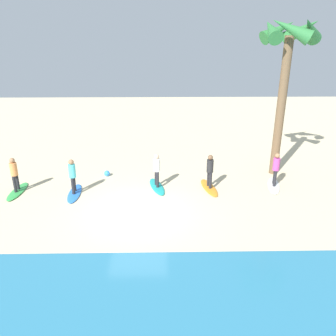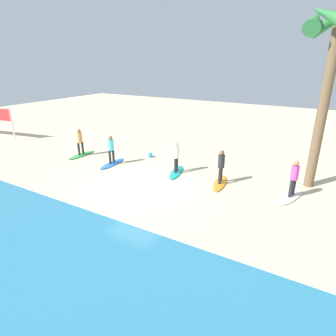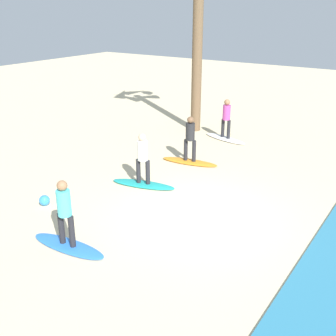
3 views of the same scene
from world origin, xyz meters
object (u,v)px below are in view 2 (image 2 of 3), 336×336
surfboard_teal (176,172)px  surfboard_blue (112,164)px  surfboard_white (291,197)px  surfboard_orange (220,183)px  surfer_white (294,176)px  surfer_green (80,140)px  surfboard_green (81,155)px  palm_tree (336,43)px  surfer_teal (176,155)px  surfer_blue (111,147)px  surfer_orange (221,164)px  beach_ball (150,155)px

surfboard_teal → surfboard_blue: size_ratio=1.00×
surfboard_white → surfboard_orange: 3.24m
surfer_white → surfer_green: 12.44m
surfboard_teal → surfboard_blue: 3.93m
surfboard_green → palm_tree: palm_tree is taller
surfer_teal → surfer_blue: bearing=10.2°
surfboard_orange → surfer_orange: bearing=-9.6°
surfboard_blue → palm_tree: bearing=100.0°
surfboard_white → surfer_teal: size_ratio=1.28×
palm_tree → beach_ball: bearing=1.8°
surfer_white → surfboard_orange: size_ratio=0.78×
surfer_white → surfboard_orange: bearing=3.3°
surfboard_white → palm_tree: 6.58m
surfboard_white → surfboard_green: (12.43, 0.43, 0.00)m
surfboard_orange → surfboard_blue: 6.44m
surfboard_blue → surfboard_green: size_ratio=1.00×
surfer_green → beach_ball: (-3.96, -1.94, -0.88)m
surfboard_white → palm_tree: bearing=177.9°
surfer_white → surfboard_orange: (3.24, 0.18, -0.99)m
surfboard_orange → surfboard_white: bearing=83.7°
surfboard_blue → beach_ball: bearing=148.0°
surfer_white → beach_ball: bearing=-10.1°
surfboard_white → surfer_blue: size_ratio=1.28×
surfer_teal → surfboard_green: 6.73m
surfboard_white → surfboard_blue: size_ratio=1.00×
surfboard_blue → surfboard_green: (2.77, -0.27, 0.00)m
surfboard_orange → surfer_white: bearing=83.7°
surfer_orange → palm_tree: palm_tree is taller
surfer_blue → beach_ball: (-1.19, -2.21, -0.88)m
surfboard_orange → surfer_blue: surfer_blue is taller
surfer_white → surfer_blue: size_ratio=1.00×
surfer_orange → surfboard_orange: bearing=-90.0°
surfboard_white → surfboard_teal: same height
surfboard_orange → beach_ball: size_ratio=6.88×
surfer_white → surfboard_blue: bearing=4.2°
surfboard_white → surfer_green: 12.48m
surfboard_white → surfboard_teal: bearing=-75.5°
surfboard_teal → surfer_teal: size_ratio=1.28×
surfer_white → surfer_green: size_ratio=1.00×
surfer_teal → surfboard_green: bearing=3.7°
surfer_white → surfer_teal: 5.79m
surfboard_teal → surfer_teal: 0.99m
surfboard_blue → beach_ball: size_ratio=6.88×
surfboard_white → surfboard_orange: (3.24, 0.18, 0.00)m
surfboard_teal → surfboard_green: size_ratio=1.00×
surfboard_orange → palm_tree: (-3.77, -1.97, 6.31)m
surfboard_orange → palm_tree: bearing=108.0°
surfboard_white → surfboard_orange: same height
surfer_white → surfboard_white: bearing=0.0°
surfer_teal → beach_ball: surfer_teal is taller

